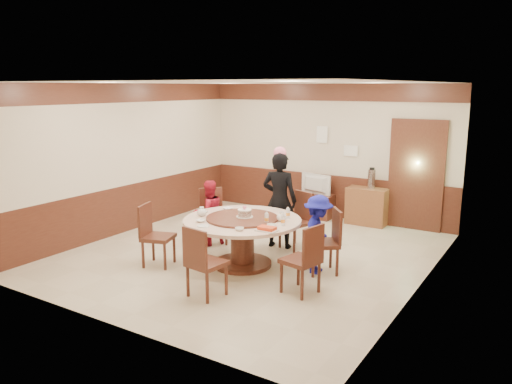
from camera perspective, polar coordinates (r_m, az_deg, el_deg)
The scene contains 30 objects.
room at distance 8.12m, azimuth -0.51°, elevation 0.17°, with size 6.00×6.04×2.84m.
banquet_table at distance 7.72m, azimuth -1.57°, elevation -4.64°, with size 1.81×1.81×0.78m.
chair_0 at distance 7.57m, azimuth 7.76°, elevation -6.91°, with size 0.62×0.62×0.97m.
chair_1 at distance 8.65m, azimuth 4.56°, elevation -4.43°, with size 0.56×0.57×0.97m.
chair_2 at distance 8.91m, azimuth -4.87°, elevation -3.93°, with size 0.62×0.62×0.97m.
chair_3 at distance 7.95m, azimuth -11.22°, elevation -6.11°, with size 0.56×0.56×0.97m.
chair_4 at distance 6.72m, azimuth -5.77°, elevation -9.35°, with size 0.49×0.50×0.97m.
chair_5 at distance 6.81m, azimuth 5.24°, elevation -9.03°, with size 0.53×0.53×0.97m.
person_standing at distance 8.55m, azimuth 2.70°, elevation -0.94°, with size 0.61×0.40×1.66m, color black.
person_red at distance 8.76m, azimuth -5.42°, elevation -2.39°, with size 0.56×0.44×1.15m, color #B5182D.
person_blue at distance 7.47m, azimuth 7.09°, elevation -4.83°, with size 0.77×0.44×1.19m, color #171A95.
birthday_cake at distance 7.64m, azimuth -1.31°, elevation -2.42°, with size 0.26×0.26×0.18m.
teapot_left at distance 7.86m, azimuth -6.22°, elevation -2.32°, with size 0.17×0.15×0.13m, color white.
teapot_right at distance 7.52m, azimuth 2.93°, elevation -2.91°, with size 0.17×0.15×0.13m, color white.
bowl_0 at distance 8.22m, azimuth -3.24°, elevation -1.93°, with size 0.16×0.16×0.04m, color white.
bowl_1 at distance 7.05m, azimuth -1.91°, elevation -4.25°, with size 0.13×0.13×0.04m, color white.
bowl_2 at distance 7.53m, azimuth -6.35°, elevation -3.30°, with size 0.13×0.13×0.03m, color white.
bowl_3 at distance 7.21m, azimuth 1.79°, elevation -3.87°, with size 0.14×0.14×0.04m, color white.
saucer_near at distance 7.29m, azimuth -6.05°, elevation -3.88°, with size 0.18×0.18×0.01m, color white.
saucer_far at distance 7.85m, azimuth 3.18°, elevation -2.69°, with size 0.18×0.18×0.01m, color white.
shrimp_platter at distance 7.03m, azimuth 1.27°, elevation -4.25°, with size 0.30×0.20×0.06m.
bottle_0 at distance 7.37m, azimuth 1.21°, elevation -3.06°, with size 0.06×0.06×0.16m, color white.
bottle_1 at distance 7.29m, azimuth 3.09°, elevation -3.24°, with size 0.06×0.06×0.16m, color white.
bottle_2 at distance 7.67m, azimuth 3.67°, elevation -2.48°, with size 0.06×0.06×0.16m, color white.
tv_stand at distance 10.73m, azimuth 6.57°, elevation -1.53°, with size 0.85×0.45×0.50m, color #4C2317.
television at distance 10.63m, azimuth 6.62°, elevation 0.90°, with size 0.74×0.10×0.43m, color gray.
side_cabinet at distance 10.30m, azimuth 12.56°, elevation -1.60°, with size 0.80×0.40×0.75m, color brown.
thermos at distance 10.16m, azimuth 13.07°, elevation 1.45°, with size 0.15×0.15×0.38m, color silver.
notice_left at distance 10.64m, azimuth 7.55°, elevation 6.53°, with size 0.25×0.00×0.35m, color white.
notice_right at distance 10.42m, azimuth 10.77°, elevation 4.65°, with size 0.30×0.00×0.22m, color white.
Camera 1 is at (4.27, -6.70, 2.74)m, focal length 35.00 mm.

